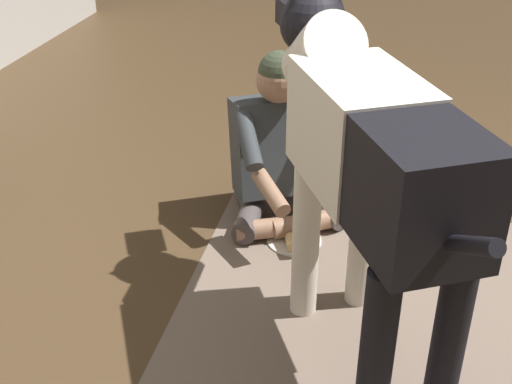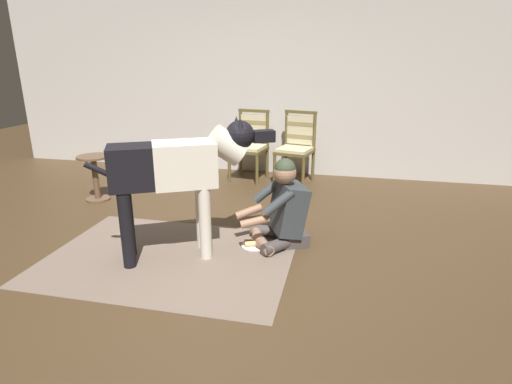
% 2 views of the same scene
% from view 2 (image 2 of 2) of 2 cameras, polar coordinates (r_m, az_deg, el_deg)
% --- Properties ---
extents(ground_plane, '(14.32, 14.32, 0.00)m').
position_cam_2_polar(ground_plane, '(3.66, -8.60, -9.41)').
color(ground_plane, '#473420').
extents(back_wall, '(8.27, 0.10, 2.60)m').
position_cam_2_polar(back_wall, '(6.24, 1.28, 14.59)').
color(back_wall, beige).
rests_on(back_wall, ground).
extents(area_rug, '(2.13, 1.55, 0.01)m').
position_cam_2_polar(area_rug, '(3.76, -11.87, -8.77)').
color(area_rug, '#726154').
rests_on(area_rug, ground).
extents(dining_chair_left_of_pair, '(0.52, 0.52, 0.98)m').
position_cam_2_polar(dining_chair_left_of_pair, '(5.92, -0.73, 7.00)').
color(dining_chair_left_of_pair, brown).
rests_on(dining_chair_left_of_pair, ground).
extents(dining_chair_right_of_pair, '(0.55, 0.55, 0.98)m').
position_cam_2_polar(dining_chair_right_of_pair, '(5.81, 5.67, 6.69)').
color(dining_chair_right_of_pair, brown).
rests_on(dining_chair_right_of_pair, ground).
extents(person_sitting_on_floor, '(0.72, 0.63, 0.82)m').
position_cam_2_polar(person_sitting_on_floor, '(3.83, 3.74, -2.47)').
color(person_sitting_on_floor, '#47403F').
rests_on(person_sitting_on_floor, ground).
extents(large_dog, '(1.43, 0.83, 1.20)m').
position_cam_2_polar(large_dog, '(3.52, -10.69, 3.09)').
color(large_dog, silver).
rests_on(large_dog, ground).
extents(hot_dog_on_plate, '(0.25, 0.25, 0.06)m').
position_cam_2_polar(hot_dog_on_plate, '(3.88, -0.18, -7.14)').
color(hot_dog_on_plate, silver).
rests_on(hot_dog_on_plate, ground).
extents(round_side_table, '(0.38, 0.38, 0.56)m').
position_cam_2_polar(round_side_table, '(5.39, -21.33, 2.31)').
color(round_side_table, brown).
rests_on(round_side_table, ground).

